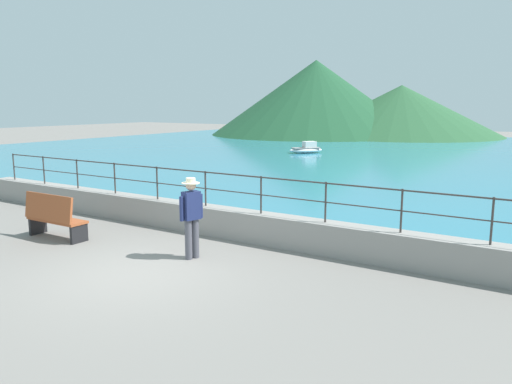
# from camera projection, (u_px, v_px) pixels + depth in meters

# --- Properties ---
(ground_plane) EXTENTS (120.00, 120.00, 0.00)m
(ground_plane) POSITION_uv_depth(u_px,v_px,m) (139.00, 272.00, 9.91)
(ground_plane) COLOR slate
(promenade_wall) EXTENTS (20.00, 0.56, 0.70)m
(promenade_wall) POSITION_uv_depth(u_px,v_px,m) (233.00, 223.00, 12.50)
(promenade_wall) COLOR gray
(promenade_wall) RESTS_ON ground
(railing) EXTENTS (18.44, 0.04, 0.90)m
(railing) POSITION_uv_depth(u_px,v_px,m) (232.00, 185.00, 12.33)
(railing) COLOR #383330
(railing) RESTS_ON promenade_wall
(lake_water) EXTENTS (64.00, 44.32, 0.06)m
(lake_water) POSITION_uv_depth(u_px,v_px,m) (443.00, 157.00, 31.30)
(lake_water) COLOR teal
(lake_water) RESTS_ON ground
(hill_main) EXTENTS (22.12, 22.12, 7.79)m
(hill_main) POSITION_uv_depth(u_px,v_px,m) (316.00, 98.00, 53.09)
(hill_main) COLOR #1E4C2D
(hill_main) RESTS_ON ground
(hill_secondary) EXTENTS (20.20, 20.20, 5.16)m
(hill_secondary) POSITION_uv_depth(u_px,v_px,m) (401.00, 111.00, 51.44)
(hill_secondary) COLOR #285633
(hill_secondary) RESTS_ON ground
(bench_main) EXTENTS (1.71, 0.58, 1.13)m
(bench_main) POSITION_uv_depth(u_px,v_px,m) (53.00, 217.00, 12.29)
(bench_main) COLOR #9E4C28
(bench_main) RESTS_ON ground
(person_walking) EXTENTS (0.38, 0.55, 1.75)m
(person_walking) POSITION_uv_depth(u_px,v_px,m) (191.00, 214.00, 10.65)
(person_walking) COLOR #4C4C56
(person_walking) RESTS_ON ground
(boat_0) EXTENTS (2.16, 2.35, 0.76)m
(boat_0) POSITION_uv_depth(u_px,v_px,m) (306.00, 149.00, 33.40)
(boat_0) COLOR white
(boat_0) RESTS_ON lake_water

